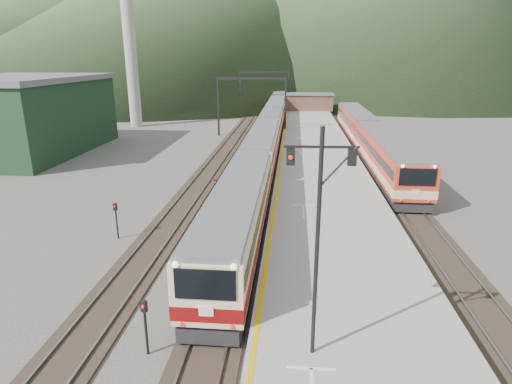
# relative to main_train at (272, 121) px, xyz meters

# --- Properties ---
(track_main) EXTENTS (2.60, 200.00, 0.23)m
(track_main) POSITION_rel_main_train_xyz_m (0.00, -16.24, -1.84)
(track_main) COLOR black
(track_main) RESTS_ON ground
(track_far) EXTENTS (2.60, 200.00, 0.23)m
(track_far) POSITION_rel_main_train_xyz_m (-5.00, -16.24, -1.84)
(track_far) COLOR black
(track_far) RESTS_ON ground
(track_second) EXTENTS (2.60, 200.00, 0.23)m
(track_second) POSITION_rel_main_train_xyz_m (11.50, -16.24, -1.84)
(track_second) COLOR black
(track_second) RESTS_ON ground
(platform) EXTENTS (8.00, 100.00, 1.00)m
(platform) POSITION_rel_main_train_xyz_m (5.60, -18.24, -1.41)
(platform) COLOR gray
(platform) RESTS_ON ground
(gantry_near) EXTENTS (9.55, 0.25, 8.00)m
(gantry_near) POSITION_rel_main_train_xyz_m (-2.85, -1.24, 3.68)
(gantry_near) COLOR black
(gantry_near) RESTS_ON ground
(gantry_far) EXTENTS (9.55, 0.25, 8.00)m
(gantry_far) POSITION_rel_main_train_xyz_m (-2.85, 23.76, 3.68)
(gantry_far) COLOR black
(gantry_far) RESTS_ON ground
(warehouse) EXTENTS (14.50, 20.50, 8.60)m
(warehouse) POSITION_rel_main_train_xyz_m (-28.00, -14.24, 2.41)
(warehouse) COLOR black
(warehouse) RESTS_ON ground
(smokestack) EXTENTS (1.80, 1.80, 30.00)m
(smokestack) POSITION_rel_main_train_xyz_m (-22.00, 5.76, 13.09)
(smokestack) COLOR #9E998E
(smokestack) RESTS_ON ground
(station_shed) EXTENTS (9.40, 4.40, 3.10)m
(station_shed) POSITION_rel_main_train_xyz_m (5.60, 21.76, 0.66)
(station_shed) COLOR brown
(station_shed) RESTS_ON platform
(hill_a) EXTENTS (180.00, 180.00, 60.00)m
(hill_a) POSITION_rel_main_train_xyz_m (-40.00, 133.76, 28.09)
(hill_a) COLOR #24411E
(hill_a) RESTS_ON ground
(hill_b) EXTENTS (220.00, 220.00, 75.00)m
(hill_b) POSITION_rel_main_train_xyz_m (30.00, 173.76, 35.59)
(hill_b) COLOR #24411E
(hill_b) RESTS_ON ground
(hill_d) EXTENTS (200.00, 200.00, 55.00)m
(hill_d) POSITION_rel_main_train_xyz_m (-120.00, 183.76, 25.59)
(hill_d) COLOR #24411E
(hill_d) RESTS_ON ground
(main_train) EXTENTS (2.75, 94.40, 3.35)m
(main_train) POSITION_rel_main_train_xyz_m (0.00, 0.00, 0.00)
(main_train) COLOR beige
(main_train) RESTS_ON track_main
(second_train) EXTENTS (2.99, 40.74, 3.65)m
(second_train) POSITION_rel_main_train_xyz_m (11.50, -11.42, 0.15)
(second_train) COLOR red
(second_train) RESTS_ON track_second
(signal_mast) EXTENTS (2.20, 0.28, 7.72)m
(signal_mast) POSITION_rel_main_train_xyz_m (3.85, -48.21, 3.76)
(signal_mast) COLOR black
(signal_mast) RESTS_ON platform
(short_signal_a) EXTENTS (0.26, 0.22, 2.27)m
(short_signal_a) POSITION_rel_main_train_xyz_m (-2.19, -47.58, -0.44)
(short_signal_a) COLOR black
(short_signal_a) RESTS_ON ground
(short_signal_b) EXTENTS (0.25, 0.21, 2.27)m
(short_signal_b) POSITION_rel_main_train_xyz_m (-2.44, -31.67, -0.44)
(short_signal_b) COLOR black
(short_signal_b) RESTS_ON ground
(short_signal_c) EXTENTS (0.22, 0.16, 2.27)m
(short_signal_c) POSITION_rel_main_train_xyz_m (-7.51, -37.34, -0.44)
(short_signal_c) COLOR black
(short_signal_c) RESTS_ON ground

